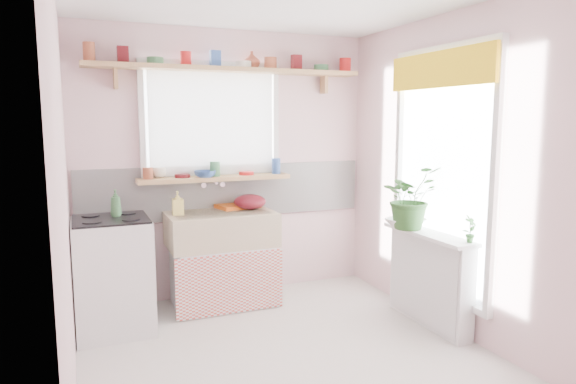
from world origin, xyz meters
name	(u,v)px	position (x,y,z in m)	size (l,w,h in m)	color
room	(325,155)	(0.66, 0.86, 1.37)	(3.20, 3.20, 3.20)	silver
sink_unit	(222,258)	(-0.15, 1.29, 0.43)	(0.95, 0.65, 1.11)	white
cooker	(113,275)	(-1.10, 1.05, 0.46)	(0.58, 0.58, 0.93)	white
radiator_ledge	(430,277)	(1.30, 0.20, 0.40)	(0.22, 0.95, 0.78)	white
windowsill	(215,178)	(-0.15, 1.48, 1.14)	(1.40, 0.22, 0.04)	tan
pine_shelf	(230,70)	(0.00, 1.47, 2.12)	(2.52, 0.24, 0.04)	tan
shelf_crockery	(227,61)	(-0.02, 1.47, 2.19)	(2.47, 0.11, 0.12)	#A55133
sill_crockery	(215,170)	(-0.15, 1.48, 1.22)	(1.35, 0.11, 0.12)	#A55133
dish_tray	(237,206)	(0.06, 1.50, 0.87)	(0.37, 0.28, 0.04)	#DE5C13
colander	(250,202)	(0.15, 1.38, 0.92)	(0.30, 0.30, 0.14)	#5E101C
jade_plant	(410,197)	(1.21, 0.38, 1.04)	(0.47, 0.41, 0.53)	#2B5B24
fruit_bowl	(406,223)	(1.21, 0.43, 0.81)	(0.31, 0.31, 0.08)	white
herb_pot	(470,229)	(1.33, -0.20, 0.88)	(0.11, 0.07, 0.21)	#316C2B
soap_bottle_sink	(178,203)	(-0.53, 1.34, 0.95)	(0.09, 0.10, 0.21)	#E6D566
sill_cup	(159,172)	(-0.64, 1.54, 1.21)	(0.12, 0.12, 0.10)	white
sill_bowl	(205,174)	(-0.26, 1.42, 1.19)	(0.19, 0.19, 0.06)	#2D5294
shelf_vase	(252,60)	(0.23, 1.53, 2.22)	(0.15, 0.15, 0.16)	#99462F
cooker_bottle	(116,203)	(-1.05, 1.10, 1.02)	(0.08, 0.08, 0.22)	#397341
fruit	(406,216)	(1.22, 0.43, 0.87)	(0.20, 0.14, 0.10)	orange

